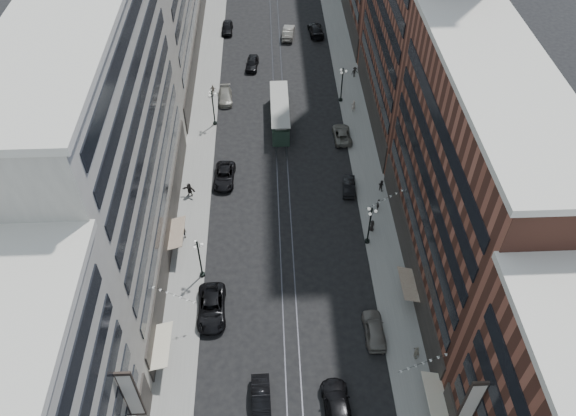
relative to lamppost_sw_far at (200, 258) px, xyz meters
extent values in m
plane|color=black|center=(9.20, 32.00, -3.10)|extent=(220.00, 220.00, 0.00)
cube|color=gray|center=(-1.80, 42.00, -3.02)|extent=(4.00, 180.00, 0.15)
cube|color=gray|center=(20.20, 42.00, -3.02)|extent=(4.00, 180.00, 0.15)
cube|color=#2D2D33|center=(8.50, 42.00, -3.09)|extent=(0.12, 180.00, 0.02)
cube|color=#2D2D33|center=(9.90, 42.00, -3.09)|extent=(0.12, 180.00, 0.02)
cube|color=#AAA597|center=(-7.80, 5.00, 10.90)|extent=(8.00, 36.00, 28.00)
cube|color=brown|center=(26.20, 0.00, 8.90)|extent=(8.00, 30.00, 24.00)
cylinder|color=black|center=(0.00, 0.00, -2.80)|extent=(0.56, 0.56, 0.30)
cylinder|color=black|center=(0.00, 0.00, -0.35)|extent=(0.18, 0.18, 5.20)
sphere|color=black|center=(0.00, 0.00, 2.45)|extent=(0.24, 0.24, 0.24)
sphere|color=white|center=(0.45, 0.00, 2.05)|extent=(0.36, 0.36, 0.36)
sphere|color=white|center=(-0.22, 0.39, 2.05)|extent=(0.36, 0.36, 0.36)
sphere|color=white|center=(-0.22, -0.39, 2.05)|extent=(0.36, 0.36, 0.36)
cylinder|color=black|center=(0.00, 27.00, -2.80)|extent=(0.56, 0.56, 0.30)
cylinder|color=black|center=(0.00, 27.00, -0.35)|extent=(0.18, 0.18, 5.20)
sphere|color=black|center=(0.00, 27.00, 2.45)|extent=(0.24, 0.24, 0.24)
sphere|color=white|center=(0.45, 27.00, 2.05)|extent=(0.36, 0.36, 0.36)
sphere|color=white|center=(-0.22, 27.39, 2.05)|extent=(0.36, 0.36, 0.36)
sphere|color=white|center=(-0.22, 26.61, 2.05)|extent=(0.36, 0.36, 0.36)
cylinder|color=black|center=(18.40, 4.00, -2.80)|extent=(0.56, 0.56, 0.30)
cylinder|color=black|center=(18.40, 4.00, -0.35)|extent=(0.18, 0.18, 5.20)
sphere|color=black|center=(18.40, 4.00, 2.45)|extent=(0.24, 0.24, 0.24)
sphere|color=white|center=(18.85, 4.00, 2.05)|extent=(0.36, 0.36, 0.36)
sphere|color=white|center=(18.18, 4.39, 2.05)|extent=(0.36, 0.36, 0.36)
sphere|color=white|center=(18.18, 3.61, 2.05)|extent=(0.36, 0.36, 0.36)
cylinder|color=black|center=(18.40, 32.00, -2.80)|extent=(0.56, 0.56, 0.30)
cylinder|color=black|center=(18.40, 32.00, -0.35)|extent=(0.18, 0.18, 5.20)
sphere|color=black|center=(18.40, 32.00, 2.45)|extent=(0.24, 0.24, 0.24)
sphere|color=white|center=(18.85, 32.00, 2.05)|extent=(0.36, 0.36, 0.36)
sphere|color=white|center=(18.18, 32.39, 2.05)|extent=(0.36, 0.36, 0.36)
sphere|color=white|center=(18.18, 31.61, 2.05)|extent=(0.36, 0.36, 0.36)
cube|color=#263B2F|center=(9.20, 27.31, -1.88)|extent=(2.34, 11.21, 2.43)
cube|color=gray|center=(9.20, 27.31, -0.39)|extent=(1.49, 10.28, 0.56)
cube|color=gray|center=(9.20, 27.31, -0.01)|extent=(2.52, 11.40, 0.14)
cylinder|color=black|center=(9.20, 23.11, -2.77)|extent=(2.15, 0.65, 0.65)
cylinder|color=black|center=(9.20, 31.52, -2.77)|extent=(2.15, 0.65, 0.65)
imported|color=black|center=(1.28, -4.72, -2.26)|extent=(2.98, 6.14, 1.68)
imported|color=#68645C|center=(17.37, -7.95, -2.27)|extent=(2.00, 4.87, 1.65)
imported|color=black|center=(6.23, -14.69, -2.31)|extent=(1.84, 4.82, 1.57)
imported|color=black|center=(12.93, -15.66, -2.24)|extent=(2.76, 6.02, 1.71)
imported|color=black|center=(-2.49, 5.56, -2.03)|extent=(1.00, 0.75, 1.84)
imported|color=#A39B87|center=(20.92, -10.76, -2.07)|extent=(0.74, 1.12, 1.76)
imported|color=black|center=(1.81, 15.24, -2.34)|extent=(2.78, 5.53, 1.50)
imported|color=gray|center=(1.26, 33.00, -2.39)|extent=(2.25, 4.98, 1.42)
imported|color=black|center=(0.80, 53.93, -2.30)|extent=(1.93, 4.69, 1.59)
imported|color=black|center=(17.32, 12.85, -2.41)|extent=(1.92, 4.30, 1.37)
imported|color=#67655B|center=(17.60, 23.21, -2.40)|extent=(2.42, 5.06, 1.39)
imported|color=black|center=(16.23, 52.47, -2.27)|extent=(2.77, 5.88, 1.66)
imported|color=black|center=(5.20, 42.00, -2.31)|extent=(2.34, 4.76, 1.56)
imported|color=slate|center=(11.44, 51.73, -2.23)|extent=(2.49, 5.46, 1.74)
imported|color=black|center=(-2.34, 12.55, -2.01)|extent=(1.81, 1.09, 1.88)
imported|color=#A39687|center=(-0.59, 34.31, -2.09)|extent=(1.04, 0.54, 1.71)
imported|color=black|center=(21.28, 12.51, -2.16)|extent=(0.84, 0.84, 1.58)
imported|color=beige|center=(19.91, 29.31, -2.05)|extent=(0.75, 0.60, 1.79)
imported|color=black|center=(21.24, 38.42, -2.11)|extent=(1.17, 0.85, 1.68)
imported|color=black|center=(20.37, 9.24, -2.19)|extent=(0.49, 0.63, 1.52)
imported|color=black|center=(19.17, 5.83, -2.19)|extent=(0.69, 0.85, 1.52)
camera|label=1|loc=(7.66, -37.71, 45.14)|focal=35.00mm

